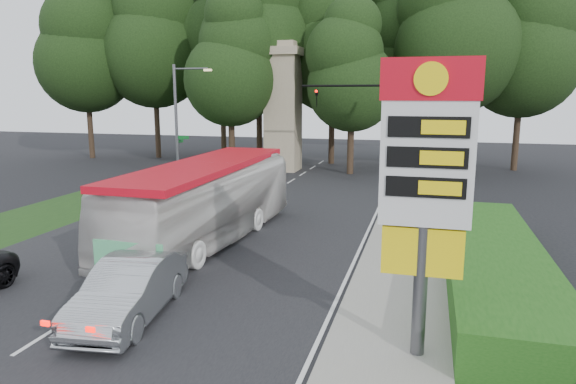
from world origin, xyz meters
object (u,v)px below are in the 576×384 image
(transit_bus, at_px, (207,203))
(streetlight_signs, at_px, (179,119))
(sedan_silver, at_px, (129,290))
(traffic_signal_mast, at_px, (373,116))
(gas_station_pylon, at_px, (426,170))
(monument, at_px, (283,106))

(transit_bus, bearing_deg, streetlight_signs, 125.14)
(streetlight_signs, height_order, sedan_silver, streetlight_signs)
(transit_bus, bearing_deg, traffic_signal_mast, 74.27)
(transit_bus, bearing_deg, gas_station_pylon, -37.08)
(monument, xyz_separation_m, transit_bus, (2.50, -20.41, -3.44))
(sedan_silver, bearing_deg, transit_bus, 89.67)
(transit_bus, xyz_separation_m, sedan_silver, (1.00, -7.43, -0.86))
(sedan_silver, bearing_deg, monument, 89.17)
(gas_station_pylon, relative_size, transit_bus, 0.57)
(streetlight_signs, relative_size, monument, 0.80)
(traffic_signal_mast, xyz_separation_m, streetlight_signs, (-12.67, -1.99, -0.23))
(gas_station_pylon, bearing_deg, streetlight_signs, 128.96)
(streetlight_signs, bearing_deg, gas_station_pylon, -51.04)
(streetlight_signs, bearing_deg, monument, 58.03)
(monument, distance_m, transit_bus, 20.85)
(gas_station_pylon, distance_m, sedan_silver, 8.52)
(traffic_signal_mast, xyz_separation_m, sedan_silver, (-4.18, -21.83, -3.86))
(transit_bus, bearing_deg, monument, 101.03)
(streetlight_signs, bearing_deg, traffic_signal_mast, 8.92)
(traffic_signal_mast, relative_size, streetlight_signs, 0.90)
(transit_bus, relative_size, sedan_silver, 2.43)
(gas_station_pylon, xyz_separation_m, sedan_silver, (-7.70, 0.17, -3.64))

